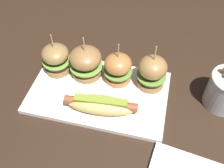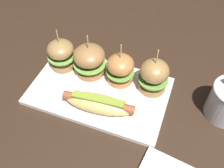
{
  "view_description": "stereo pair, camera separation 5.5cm",
  "coord_description": "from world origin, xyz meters",
  "px_view_note": "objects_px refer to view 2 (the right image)",
  "views": [
    {
      "loc": [
        0.14,
        -0.44,
        0.58
      ],
      "look_at": [
        0.04,
        0.0,
        0.05
      ],
      "focal_mm": 41.03,
      "sensor_mm": 36.0,
      "label": 1
    },
    {
      "loc": [
        0.2,
        -0.42,
        0.58
      ],
      "look_at": [
        0.04,
        0.0,
        0.05
      ],
      "focal_mm": 41.03,
      "sensor_mm": 36.0,
      "label": 2
    }
  ],
  "objects_px": {
    "slider_far_left": "(61,54)",
    "slider_far_right": "(154,76)",
    "slider_center_left": "(90,60)",
    "hot_dog": "(98,103)",
    "slider_center_right": "(120,69)",
    "platter_main": "(99,91)"
  },
  "relations": [
    {
      "from": "slider_center_left",
      "to": "hot_dog",
      "type": "bearing_deg",
      "value": -57.2
    },
    {
      "from": "slider_center_left",
      "to": "slider_far_right",
      "type": "relative_size",
      "value": 0.94
    },
    {
      "from": "slider_far_left",
      "to": "slider_far_right",
      "type": "height_order",
      "value": "slider_far_right"
    },
    {
      "from": "slider_center_right",
      "to": "hot_dog",
      "type": "bearing_deg",
      "value": -99.35
    },
    {
      "from": "slider_far_left",
      "to": "slider_center_left",
      "type": "distance_m",
      "value": 0.09
    },
    {
      "from": "slider_center_left",
      "to": "slider_center_right",
      "type": "relative_size",
      "value": 1.02
    },
    {
      "from": "hot_dog",
      "to": "slider_far_left",
      "type": "bearing_deg",
      "value": 146.01
    },
    {
      "from": "slider_far_right",
      "to": "slider_center_right",
      "type": "bearing_deg",
      "value": -178.52
    },
    {
      "from": "slider_center_right",
      "to": "slider_far_right",
      "type": "distance_m",
      "value": 0.1
    },
    {
      "from": "hot_dog",
      "to": "slider_far_left",
      "type": "xyz_separation_m",
      "value": [
        -0.17,
        0.11,
        0.02
      ]
    },
    {
      "from": "slider_far_left",
      "to": "slider_center_left",
      "type": "relative_size",
      "value": 0.99
    },
    {
      "from": "slider_center_right",
      "to": "slider_center_left",
      "type": "bearing_deg",
      "value": 179.72
    },
    {
      "from": "slider_center_left",
      "to": "slider_far_right",
      "type": "xyz_separation_m",
      "value": [
        0.19,
        0.0,
        0.0
      ]
    },
    {
      "from": "slider_far_left",
      "to": "slider_center_right",
      "type": "relative_size",
      "value": 1.01
    },
    {
      "from": "platter_main",
      "to": "slider_center_right",
      "type": "xyz_separation_m",
      "value": [
        0.04,
        0.06,
        0.05
      ]
    },
    {
      "from": "platter_main",
      "to": "slider_far_right",
      "type": "height_order",
      "value": "slider_far_right"
    },
    {
      "from": "slider_center_right",
      "to": "slider_far_right",
      "type": "xyz_separation_m",
      "value": [
        0.1,
        0.0,
        0.01
      ]
    },
    {
      "from": "hot_dog",
      "to": "slider_center_right",
      "type": "distance_m",
      "value": 0.12
    },
    {
      "from": "hot_dog",
      "to": "slider_center_left",
      "type": "distance_m",
      "value": 0.14
    },
    {
      "from": "platter_main",
      "to": "slider_far_right",
      "type": "bearing_deg",
      "value": 23.21
    },
    {
      "from": "platter_main",
      "to": "hot_dog",
      "type": "xyz_separation_m",
      "value": [
        0.02,
        -0.06,
        0.03
      ]
    },
    {
      "from": "slider_far_left",
      "to": "slider_far_right",
      "type": "distance_m",
      "value": 0.28
    }
  ]
}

